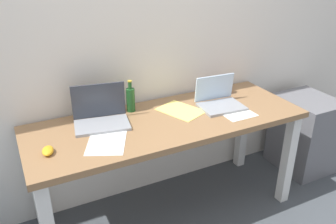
{
  "coord_description": "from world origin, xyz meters",
  "views": [
    {
      "loc": [
        -0.9,
        -1.81,
        1.77
      ],
      "look_at": [
        0.0,
        0.0,
        0.81
      ],
      "focal_mm": 37.48,
      "sensor_mm": 36.0,
      "label": 1
    }
  ],
  "objects_px": {
    "filing_cabinet": "(304,133)",
    "computer_mouse": "(48,151)",
    "laptop_right": "(219,101)",
    "coffee_mug": "(225,87)",
    "desk": "(168,133)",
    "beer_bottle": "(131,99)",
    "laptop_left": "(101,116)"
  },
  "relations": [
    {
      "from": "desk",
      "to": "laptop_right",
      "type": "bearing_deg",
      "value": 3.2
    },
    {
      "from": "computer_mouse",
      "to": "filing_cabinet",
      "type": "distance_m",
      "value": 2.13
    },
    {
      "from": "desk",
      "to": "laptop_left",
      "type": "xyz_separation_m",
      "value": [
        -0.4,
        0.13,
        0.16
      ]
    },
    {
      "from": "coffee_mug",
      "to": "laptop_left",
      "type": "bearing_deg",
      "value": -175.54
    },
    {
      "from": "filing_cabinet",
      "to": "computer_mouse",
      "type": "bearing_deg",
      "value": -177.16
    },
    {
      "from": "computer_mouse",
      "to": "coffee_mug",
      "type": "xyz_separation_m",
      "value": [
        1.35,
        0.29,
        0.03
      ]
    },
    {
      "from": "desk",
      "to": "computer_mouse",
      "type": "height_order",
      "value": "computer_mouse"
    },
    {
      "from": "laptop_left",
      "to": "beer_bottle",
      "type": "bearing_deg",
      "value": 22.07
    },
    {
      "from": "computer_mouse",
      "to": "filing_cabinet",
      "type": "bearing_deg",
      "value": 15.1
    },
    {
      "from": "laptop_right",
      "to": "filing_cabinet",
      "type": "height_order",
      "value": "laptop_right"
    },
    {
      "from": "desk",
      "to": "laptop_left",
      "type": "height_order",
      "value": "laptop_left"
    },
    {
      "from": "laptop_right",
      "to": "coffee_mug",
      "type": "xyz_separation_m",
      "value": [
        0.18,
        0.18,
        0.01
      ]
    },
    {
      "from": "filing_cabinet",
      "to": "desk",
      "type": "bearing_deg",
      "value": -179.16
    },
    {
      "from": "laptop_right",
      "to": "coffee_mug",
      "type": "distance_m",
      "value": 0.25
    },
    {
      "from": "laptop_left",
      "to": "beer_bottle",
      "type": "distance_m",
      "value": 0.26
    },
    {
      "from": "coffee_mug",
      "to": "filing_cabinet",
      "type": "distance_m",
      "value": 0.89
    },
    {
      "from": "beer_bottle",
      "to": "computer_mouse",
      "type": "distance_m",
      "value": 0.67
    },
    {
      "from": "laptop_right",
      "to": "filing_cabinet",
      "type": "bearing_deg",
      "value": -0.23
    },
    {
      "from": "desk",
      "to": "coffee_mug",
      "type": "xyz_separation_m",
      "value": [
        0.59,
        0.2,
        0.15
      ]
    },
    {
      "from": "coffee_mug",
      "to": "filing_cabinet",
      "type": "relative_size",
      "value": 0.15
    },
    {
      "from": "desk",
      "to": "beer_bottle",
      "type": "height_order",
      "value": "beer_bottle"
    },
    {
      "from": "computer_mouse",
      "to": "laptop_right",
      "type": "bearing_deg",
      "value": 17.45
    },
    {
      "from": "desk",
      "to": "coffee_mug",
      "type": "height_order",
      "value": "coffee_mug"
    },
    {
      "from": "desk",
      "to": "computer_mouse",
      "type": "relative_size",
      "value": 18.08
    },
    {
      "from": "desk",
      "to": "laptop_left",
      "type": "distance_m",
      "value": 0.45
    },
    {
      "from": "coffee_mug",
      "to": "laptop_right",
      "type": "bearing_deg",
      "value": -133.99
    },
    {
      "from": "desk",
      "to": "filing_cabinet",
      "type": "xyz_separation_m",
      "value": [
        1.31,
        0.02,
        -0.33
      ]
    },
    {
      "from": "beer_bottle",
      "to": "laptop_left",
      "type": "bearing_deg",
      "value": -157.93
    },
    {
      "from": "filing_cabinet",
      "to": "coffee_mug",
      "type": "bearing_deg",
      "value": 165.7
    },
    {
      "from": "laptop_left",
      "to": "laptop_right",
      "type": "bearing_deg",
      "value": -7.33
    },
    {
      "from": "beer_bottle",
      "to": "laptop_right",
      "type": "bearing_deg",
      "value": -19.12
    },
    {
      "from": "desk",
      "to": "computer_mouse",
      "type": "distance_m",
      "value": 0.78
    }
  ]
}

